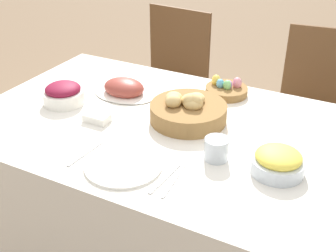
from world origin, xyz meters
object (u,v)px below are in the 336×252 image
at_px(knife, 165,178).
at_px(fork, 86,153).
at_px(pineapple_bowl, 278,162).
at_px(egg_basket, 226,89).
at_px(beet_salad_bowl, 63,94).
at_px(ham_platter, 124,89).
at_px(drinking_cup, 216,149).
at_px(dinner_plate, 123,165).
at_px(chair_far_right, 316,113).
at_px(bread_basket, 188,110).
at_px(chair_far_left, 168,82).
at_px(butter_dish, 97,118).
at_px(spoon, 173,181).

bearing_deg(knife, fork, -175.46).
bearing_deg(pineapple_bowl, egg_basket, 126.47).
bearing_deg(beet_salad_bowl, ham_platter, 46.56).
xyz_separation_m(knife, drinking_cup, (0.10, 0.18, 0.04)).
xyz_separation_m(dinner_plate, drinking_cup, (0.26, 0.18, 0.03)).
bearing_deg(knife, ham_platter, 138.41).
bearing_deg(chair_far_right, beet_salad_bowl, -142.03).
bearing_deg(fork, beet_salad_bowl, 143.53).
height_order(egg_basket, knife, egg_basket).
xyz_separation_m(ham_platter, dinner_plate, (0.30, -0.47, -0.02)).
distance_m(bread_basket, beet_salad_bowl, 0.55).
relative_size(chair_far_left, ham_platter, 3.23).
bearing_deg(bread_basket, ham_platter, 166.16).
height_order(pineapple_bowl, butter_dish, pineapple_bowl).
bearing_deg(egg_basket, fork, -111.29).
distance_m(beet_salad_bowl, dinner_plate, 0.56).
bearing_deg(knife, dinner_plate, -175.46).
height_order(chair_far_right, pineapple_bowl, chair_far_right).
distance_m(fork, butter_dish, 0.23).
relative_size(chair_far_left, fork, 5.23).
bearing_deg(chair_far_left, beet_salad_bowl, -87.37).
distance_m(egg_basket, dinner_plate, 0.69).
distance_m(chair_far_right, spoon, 1.22).
height_order(pineapple_bowl, knife, pineapple_bowl).
xyz_separation_m(chair_far_right, ham_platter, (-0.75, -0.69, 0.27)).
xyz_separation_m(chair_far_left, chair_far_right, (0.89, 0.00, 0.00)).
bearing_deg(butter_dish, fork, -64.23).
xyz_separation_m(dinner_plate, spoon, (0.19, 0.00, -0.00)).
relative_size(dinner_plate, butter_dish, 2.62).
height_order(bread_basket, dinner_plate, bread_basket).
bearing_deg(chair_far_left, drinking_cup, -49.12).
bearing_deg(dinner_plate, drinking_cup, 35.20).
distance_m(bread_basket, egg_basket, 0.30).
relative_size(ham_platter, fork, 1.62).
height_order(ham_platter, pineapple_bowl, pineapple_bowl).
distance_m(chair_far_right, fork, 1.34).
distance_m(dinner_plate, butter_dish, 0.33).
xyz_separation_m(chair_far_left, bread_basket, (0.49, -0.78, 0.29)).
bearing_deg(drinking_cup, egg_basket, 106.65).
bearing_deg(butter_dish, spoon, -25.33).
xyz_separation_m(chair_far_right, spoon, (-0.27, -1.16, 0.24)).
height_order(beet_salad_bowl, drinking_cup, beet_salad_bowl).
height_order(chair_far_right, drinking_cup, chair_far_right).
bearing_deg(knife, bread_basket, 108.85).
height_order(knife, drinking_cup, drinking_cup).
xyz_separation_m(dinner_plate, knife, (0.16, 0.00, -0.00)).
distance_m(dinner_plate, spoon, 0.19).
relative_size(ham_platter, dinner_plate, 1.11).
height_order(chair_far_left, drinking_cup, chair_far_left).
distance_m(chair_far_right, dinner_plate, 1.27).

